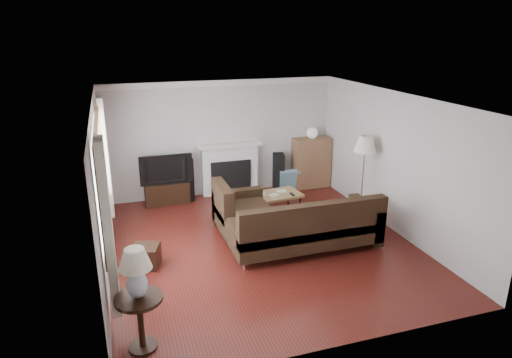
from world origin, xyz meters
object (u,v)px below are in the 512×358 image
object	(u,v)px
coffee_table	(272,204)
side_table	(141,323)
sectional_sofa	(304,224)
tv_stand	(167,192)
floor_lamp	(363,178)
bookshelf	(311,163)

from	to	relation	value
coffee_table	side_table	world-z (taller)	side_table
sectional_sofa	side_table	size ratio (longest dim) A/B	3.98
tv_stand	coffee_table	xyz separation A→B (m)	(1.89, -1.31, -0.01)
sectional_sofa	floor_lamp	xyz separation A→B (m)	(1.57, 0.86, 0.38)
side_table	sectional_sofa	bearing A→B (deg)	32.09
side_table	tv_stand	bearing A→B (deg)	79.10
sectional_sofa	coffee_table	size ratio (longest dim) A/B	2.42
bookshelf	coffee_table	xyz separation A→B (m)	(-1.43, -1.33, -0.36)
floor_lamp	side_table	bearing A→B (deg)	-149.10
coffee_table	side_table	bearing A→B (deg)	-137.77
bookshelf	side_table	world-z (taller)	bookshelf
sectional_sofa	side_table	distance (m)	3.30
coffee_table	side_table	size ratio (longest dim) A/B	1.64
tv_stand	floor_lamp	distance (m)	4.04
tv_stand	bookshelf	distance (m)	3.34
sectional_sofa	coffee_table	xyz separation A→B (m)	(-0.02, 1.50, -0.22)
side_table	coffee_table	bearing A→B (deg)	49.60
coffee_table	floor_lamp	distance (m)	1.82
coffee_table	tv_stand	bearing A→B (deg)	137.89
floor_lamp	side_table	world-z (taller)	floor_lamp
bookshelf	side_table	size ratio (longest dim) A/B	1.68
bookshelf	floor_lamp	xyz separation A→B (m)	(0.17, -1.98, 0.24)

